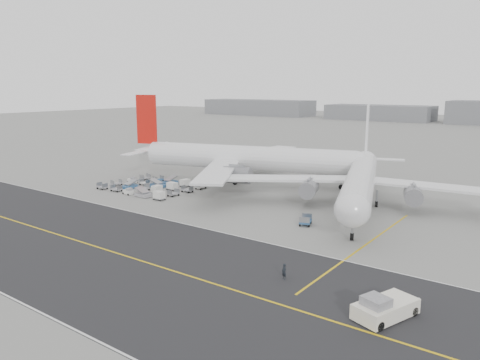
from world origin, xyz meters
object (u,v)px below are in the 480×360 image
Objects in this scene: pushback_tug at (384,308)px; airliner_a at (242,158)px; ground_crew_a at (284,272)px; airliner_b at (361,179)px.

airliner_a is at bearing 157.20° from pushback_tug.
ground_crew_a is at bearing -170.85° from pushback_tug.
airliner_a is 30.04× the size of ground_crew_a.
airliner_b is 39.10m from ground_crew_a.
airliner_b is at bearing 121.33° from ground_crew_a.
airliner_a is 58.05m from ground_crew_a.
ground_crew_a is (-12.83, 2.32, -0.08)m from pushback_tug.
airliner_b is 5.74× the size of pushback_tug.
ground_crew_a is (37.90, -43.69, -4.93)m from airliner_a.
airliner_a is at bearing 153.12° from ground_crew_a.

